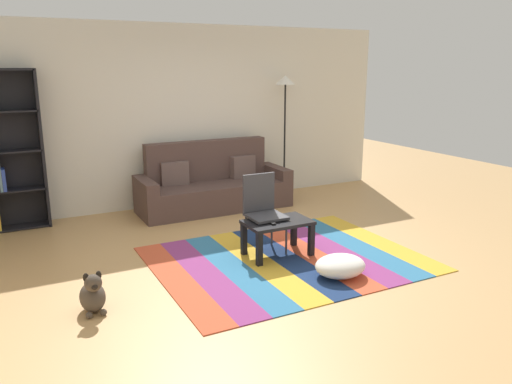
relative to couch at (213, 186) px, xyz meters
name	(u,v)px	position (x,y,z in m)	size (l,w,h in m)	color
ground_plane	(266,253)	(-0.18, -2.02, -0.34)	(14.00, 14.00, 0.00)	tan
back_wall	(187,116)	(-0.18, 0.53, 1.01)	(6.80, 0.10, 2.70)	silver
rug	(287,259)	(-0.07, -2.31, -0.33)	(2.87, 2.24, 0.01)	#C64C2D
couch	(213,186)	(0.00, 0.00, 0.00)	(2.26, 0.80, 1.00)	#4C3833
coffee_table	(278,228)	(-0.11, -2.16, 0.00)	(0.74, 0.46, 0.40)	black
pouf	(340,266)	(0.17, -2.97, -0.22)	(0.54, 0.45, 0.22)	white
dog	(93,295)	(-2.21, -2.59, -0.18)	(0.22, 0.35, 0.40)	#473D33
standing_lamp	(285,96)	(1.35, 0.19, 1.29)	(0.32, 0.32, 1.95)	black
tv_remote	(271,223)	(-0.22, -2.21, 0.09)	(0.04, 0.15, 0.02)	black
folding_chair	(262,206)	(-0.18, -1.94, 0.20)	(0.40, 0.40, 0.90)	#38383D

